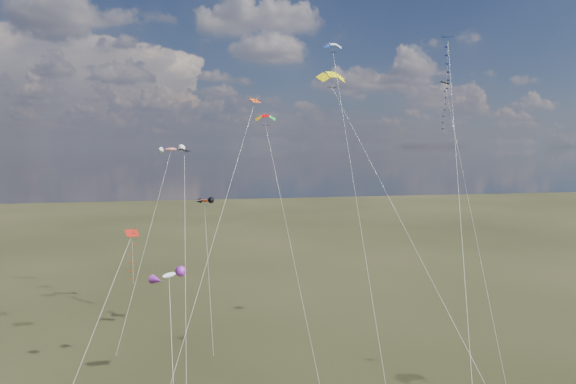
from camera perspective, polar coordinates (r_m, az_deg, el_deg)
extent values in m
cube|color=black|center=(64.80, 17.03, 11.53)|extent=(1.33, 1.35, 0.39)
cylinder|color=silver|center=(55.87, 19.90, -3.26)|extent=(3.18, 19.04, 30.72)
cube|color=#09164B|center=(52.17, 17.33, 16.11)|extent=(1.13, 1.11, 0.32)
cylinder|color=silver|center=(38.15, 18.77, -4.96)|extent=(10.74, 25.11, 33.36)
cube|color=black|center=(49.24, -11.45, 4.57)|extent=(1.24, 1.26, 0.31)
cylinder|color=silver|center=(41.94, -11.31, -11.28)|extent=(0.32, 17.94, 22.83)
cube|color=#A11A0E|center=(43.93, -16.94, -4.39)|extent=(1.26, 1.20, 0.48)
cylinder|color=silver|center=(40.73, -21.95, -17.05)|extent=(6.19, 12.05, 16.11)
cube|color=#C84313|center=(48.69, -3.70, 10.09)|extent=(1.25, 1.21, 0.46)
cylinder|color=silver|center=(42.94, -9.00, -7.69)|extent=(9.88, 12.35, 27.43)
cylinder|color=silver|center=(36.32, 15.79, -8.81)|extent=(8.31, 20.40, 29.10)
cylinder|color=silver|center=(47.56, 7.91, -2.25)|extent=(0.98, 20.77, 34.28)
cylinder|color=silver|center=(51.88, 0.40, -5.88)|extent=(2.82, 15.02, 26.61)
ellipsoid|color=#C84219|center=(65.10, -9.28, -0.95)|extent=(2.40, 2.61, 0.91)
cylinder|color=silver|center=(61.81, -8.81, -8.99)|extent=(0.40, 9.58, 16.43)
cube|color=#332316|center=(59.84, -8.26, -17.69)|extent=(0.10, 0.10, 0.12)
ellipsoid|color=silver|center=(36.22, -13.08, -8.99)|extent=(2.28, 2.26, 0.80)
ellipsoid|color=red|center=(73.38, -12.89, 4.64)|extent=(3.35, 1.50, 1.22)
cylinder|color=silver|center=(66.55, -15.46, -5.30)|extent=(6.11, 16.05, 22.81)
cube|color=#332316|center=(62.26, -18.63, -16.98)|extent=(0.10, 0.10, 0.12)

